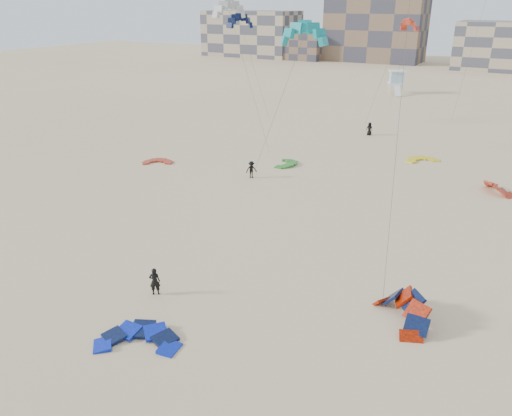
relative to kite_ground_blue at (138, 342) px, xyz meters
The scene contains 18 objects.
ground 4.37m from the kite_ground_blue, 77.53° to the left, with size 320.00×320.00×0.00m, color beige.
kite_ground_blue is the anchor object (origin of this frame).
kite_ground_orange 14.58m from the kite_ground_blue, 36.94° to the left, with size 4.24×3.38×2.62m, color red, non-canonical shape.
kite_ground_red 32.21m from the kite_ground_blue, 127.55° to the left, with size 3.01×3.19×0.41m, color #AE2119, non-canonical shape.
kite_ground_green 32.65m from the kite_ground_blue, 102.04° to the left, with size 3.20×3.38×0.56m, color #1D8A28, non-canonical shape.
kite_ground_red_far 36.77m from the kite_ground_blue, 66.77° to the left, with size 3.27×3.08×1.61m, color #AE2119, non-canonical shape.
kite_ground_yellow 41.15m from the kite_ground_blue, 81.53° to the left, with size 3.36×3.53×0.41m, color yellow, non-canonical shape.
kitesurfer_main 4.81m from the kite_ground_blue, 118.48° to the left, with size 0.66×0.43×1.80m, color black.
kitesurfer_c 27.33m from the kite_ground_blue, 106.84° to the left, with size 1.13×0.65×1.75m, color black.
kitesurfer_e 49.28m from the kite_ground_blue, 93.14° to the left, with size 0.85×0.55×1.74m, color black.
kite_fly_teal_a 27.46m from the kite_ground_blue, 93.52° to the left, with size 8.02×4.66×14.49m.
kite_fly_grey 39.81m from the kite_ground_blue, 113.76° to the left, with size 8.24×4.90×15.99m.
kite_fly_navy 53.38m from the kite_ground_blue, 114.52° to the left, with size 7.17×5.02×14.33m.
kite_fly_red 64.70m from the kite_ground_blue, 91.93° to the left, with size 4.70×4.73×13.74m.
lifeguard_tower_far 84.64m from the kite_ground_blue, 95.62° to the left, with size 4.01×6.47×4.35m.
condo_west_a 151.15m from the kite_ground_blue, 117.22° to the left, with size 30.00×15.00×14.00m, color tan.
condo_west_b 141.57m from the kite_ground_blue, 101.87° to the left, with size 28.00×14.00×18.00m, color brown.
condo_fill_left 141.13m from the kite_ground_blue, 110.35° to the left, with size 12.00×10.00×8.00m, color brown.
Camera 1 is at (15.01, -20.18, 16.69)m, focal length 35.00 mm.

